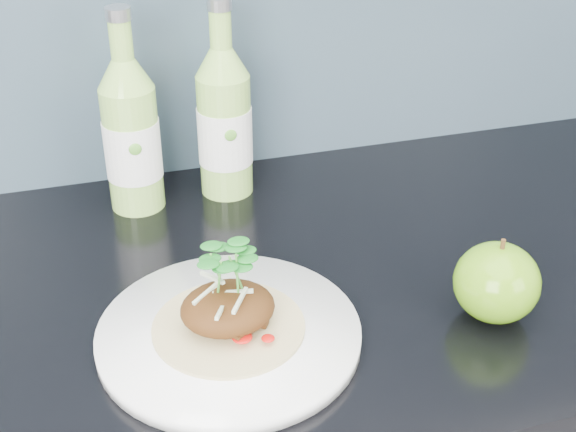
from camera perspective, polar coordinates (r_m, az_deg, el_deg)
name	(u,v)px	position (r m, az deg, el deg)	size (l,w,h in m)	color
dinner_plate	(229,334)	(0.82, -4.22, -8.40)	(0.32, 0.32, 0.02)	white
pork_taco	(228,306)	(0.80, -4.32, -6.37)	(0.15, 0.15, 0.10)	tan
green_apple	(497,282)	(0.86, 14.62, -4.59)	(0.12, 0.12, 0.09)	#4C890E
cider_bottle_left	(131,136)	(1.03, -11.07, 5.63)	(0.09, 0.09, 0.26)	#90C753
cider_bottle_right	(224,122)	(1.05, -4.54, 6.65)	(0.09, 0.09, 0.26)	#92C853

